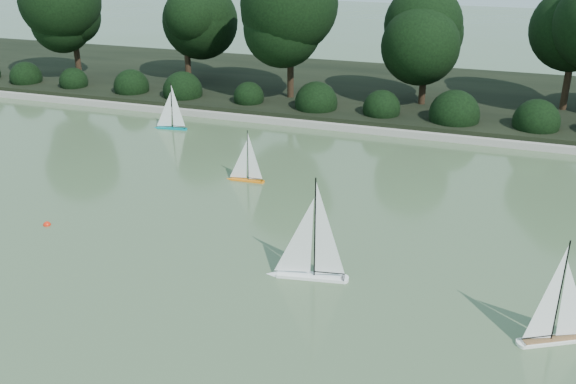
{
  "coord_description": "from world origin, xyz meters",
  "views": [
    {
      "loc": [
        3.29,
        -7.73,
        5.33
      ],
      "look_at": [
        -0.27,
        2.68,
        0.7
      ],
      "focal_mm": 40.0,
      "sensor_mm": 36.0,
      "label": 1
    }
  ],
  "objects": [
    {
      "name": "ground",
      "position": [
        0.0,
        0.0,
        0.0
      ],
      "size": [
        80.0,
        80.0,
        0.0
      ],
      "primitive_type": "plane",
      "color": "#3C5432",
      "rests_on": "ground"
    },
    {
      "name": "pond_coping",
      "position": [
        0.0,
        9.0,
        0.09
      ],
      "size": [
        40.0,
        0.35,
        0.18
      ],
      "primitive_type": "cube",
      "color": "gray",
      "rests_on": "ground"
    },
    {
      "name": "far_bank",
      "position": [
        0.0,
        13.0,
        0.15
      ],
      "size": [
        40.0,
        8.0,
        0.3
      ],
      "primitive_type": "cube",
      "color": "black",
      "rests_on": "ground"
    },
    {
      "name": "tree_line",
      "position": [
        1.23,
        11.44,
        2.64
      ],
      "size": [
        26.31,
        3.93,
        4.39
      ],
      "color": "black",
      "rests_on": "ground"
    },
    {
      "name": "shrub_hedge",
      "position": [
        0.0,
        9.9,
        0.45
      ],
      "size": [
        29.1,
        1.1,
        1.1
      ],
      "color": "black",
      "rests_on": "ground"
    },
    {
      "name": "sailboat_white_a",
      "position": [
        0.61,
        0.96,
        0.29
      ],
      "size": [
        1.38,
        0.42,
        1.87
      ],
      "color": "white",
      "rests_on": "ground"
    },
    {
      "name": "sailboat_white_b",
      "position": [
        4.47,
        0.45,
        0.26
      ],
      "size": [
        1.14,
        0.73,
        1.67
      ],
      "color": "white",
      "rests_on": "ground"
    },
    {
      "name": "sailboat_orange",
      "position": [
        -1.96,
        4.56,
        0.2
      ],
      "size": [
        0.92,
        0.19,
        1.26
      ],
      "color": "orange",
      "rests_on": "ground"
    },
    {
      "name": "sailboat_teal",
      "position": [
        -5.45,
        7.52,
        0.22
      ],
      "size": [
        1.02,
        0.26,
        1.38
      ],
      "color": "#027A82",
      "rests_on": "ground"
    },
    {
      "name": "race_buoy",
      "position": [
        -4.64,
        1.22,
        0.0
      ],
      "size": [
        0.14,
        0.14,
        0.14
      ],
      "primitive_type": "sphere",
      "color": "red",
      "rests_on": "ground"
    }
  ]
}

